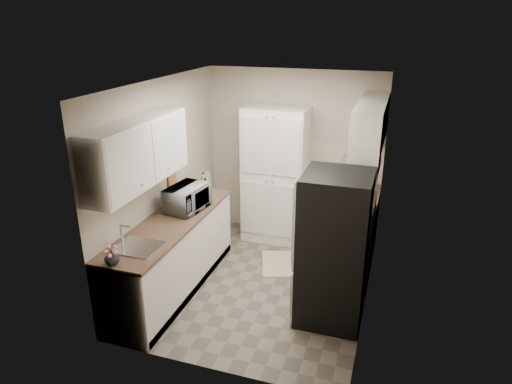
% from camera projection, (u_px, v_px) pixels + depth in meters
% --- Properties ---
extents(ground, '(3.20, 3.20, 0.00)m').
position_uv_depth(ground, '(261.00, 283.00, 5.81)').
color(ground, '#665B4C').
rests_on(ground, ground).
extents(room_shell, '(2.64, 3.24, 2.52)m').
position_uv_depth(room_shell, '(260.00, 161.00, 5.23)').
color(room_shell, '#B7AB94').
rests_on(room_shell, ground).
extents(pantry_cabinet, '(0.90, 0.55, 2.00)m').
position_uv_depth(pantry_cabinet, '(275.00, 175.00, 6.68)').
color(pantry_cabinet, silver).
rests_on(pantry_cabinet, ground).
extents(base_cabinet_left, '(0.60, 2.30, 0.88)m').
position_uv_depth(base_cabinet_left, '(173.00, 256.00, 5.56)').
color(base_cabinet_left, silver).
rests_on(base_cabinet_left, ground).
extents(countertop_left, '(0.63, 2.33, 0.04)m').
position_uv_depth(countertop_left, '(171.00, 222.00, 5.40)').
color(countertop_left, brown).
rests_on(countertop_left, base_cabinet_left).
extents(base_cabinet_right, '(0.60, 0.80, 0.88)m').
position_uv_depth(base_cabinet_right, '(353.00, 224.00, 6.42)').
color(base_cabinet_right, silver).
rests_on(base_cabinet_right, ground).
extents(countertop_right, '(0.63, 0.83, 0.04)m').
position_uv_depth(countertop_right, '(356.00, 194.00, 6.26)').
color(countertop_right, brown).
rests_on(countertop_right, base_cabinet_right).
extents(electric_range, '(0.71, 0.78, 1.13)m').
position_uv_depth(electric_range, '(345.00, 247.00, 5.71)').
color(electric_range, '#B7B7BC').
rests_on(electric_range, ground).
extents(refrigerator, '(0.70, 0.72, 1.70)m').
position_uv_depth(refrigerator, '(334.00, 249.00, 4.87)').
color(refrigerator, '#B7B7BC').
rests_on(refrigerator, ground).
extents(microwave, '(0.45, 0.60, 0.31)m').
position_uv_depth(microwave, '(187.00, 198.00, 5.64)').
color(microwave, '#B3B3B8').
rests_on(microwave, countertop_left).
extents(wine_bottle, '(0.07, 0.07, 0.27)m').
position_uv_depth(wine_bottle, '(204.00, 184.00, 6.18)').
color(wine_bottle, black).
rests_on(wine_bottle, countertop_left).
extents(flower_vase, '(0.15, 0.15, 0.15)m').
position_uv_depth(flower_vase, '(112.00, 257.00, 4.41)').
color(flower_vase, white).
rests_on(flower_vase, countertop_left).
extents(cutting_board, '(0.02, 0.22, 0.28)m').
position_uv_depth(cutting_board, '(207.00, 182.00, 6.22)').
color(cutting_board, '#569946').
rests_on(cutting_board, countertop_left).
extents(toaster_oven, '(0.43, 0.47, 0.22)m').
position_uv_depth(toaster_oven, '(355.00, 182.00, 6.31)').
color(toaster_oven, silver).
rests_on(toaster_oven, countertop_right).
extents(fruit_basket, '(0.28, 0.28, 0.11)m').
position_uv_depth(fruit_basket, '(357.00, 170.00, 6.27)').
color(fruit_basket, '#FFB20E').
rests_on(fruit_basket, toaster_oven).
extents(kitchen_mat, '(0.63, 0.80, 0.01)m').
position_uv_depth(kitchen_mat, '(279.00, 263.00, 6.26)').
color(kitchen_mat, '#CEB38F').
rests_on(kitchen_mat, ground).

